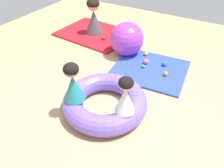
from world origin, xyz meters
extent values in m
plane|color=tan|center=(0.00, 0.00, 0.00)|extent=(8.00, 8.00, 0.00)
cube|color=#2D47B7|center=(0.05, 1.16, 0.02)|extent=(1.37, 1.23, 0.04)
cube|color=#B21923|center=(-1.65, 1.91, 0.02)|extent=(1.69, 1.35, 0.04)
torus|color=#7056D1|center=(-0.13, -0.09, 0.14)|extent=(1.21, 1.21, 0.29)
cone|color=teal|center=(-0.42, -0.37, 0.47)|extent=(0.40, 0.40, 0.37)
sphere|color=tan|center=(-0.42, -0.37, 0.74)|extent=(0.19, 0.19, 0.19)
ellipsoid|color=black|center=(-0.42, -0.37, 0.76)|extent=(0.20, 0.20, 0.16)
cone|color=white|center=(0.26, -0.23, 0.46)|extent=(0.27, 0.27, 0.34)
sphere|color=#DBAD89|center=(0.26, -0.23, 0.71)|extent=(0.17, 0.17, 0.17)
ellipsoid|color=black|center=(0.26, -0.23, 0.72)|extent=(0.18, 0.18, 0.14)
cone|color=#4C4751|center=(-1.65, 1.91, 0.30)|extent=(0.55, 0.55, 0.53)
sphere|color=#DBAD89|center=(-1.65, 1.91, 0.69)|extent=(0.26, 0.26, 0.26)
ellipsoid|color=black|center=(-1.65, 1.91, 0.72)|extent=(0.29, 0.29, 0.22)
sphere|color=green|center=(-0.06, 1.12, 0.07)|extent=(0.06, 0.06, 0.06)
sphere|color=pink|center=(-0.08, 1.27, 0.09)|extent=(0.10, 0.10, 0.10)
sphere|color=blue|center=(0.25, 1.37, 0.09)|extent=(0.09, 0.09, 0.09)
sphere|color=yellow|center=(-0.19, 1.54, 0.08)|extent=(0.08, 0.08, 0.08)
sphere|color=orange|center=(0.37, 1.09, 0.08)|extent=(0.08, 0.08, 0.08)
sphere|color=red|center=(-1.27, 1.71, 0.08)|extent=(0.08, 0.08, 0.08)
sphere|color=purple|center=(-0.58, 1.46, 0.33)|extent=(0.66, 0.66, 0.66)
camera|label=1|loc=(1.11, -2.01, 2.25)|focal=34.81mm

